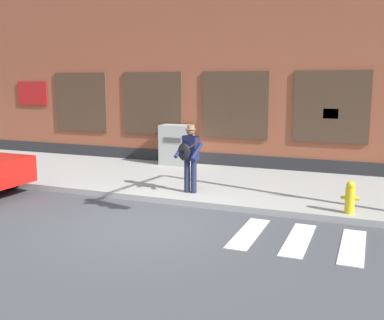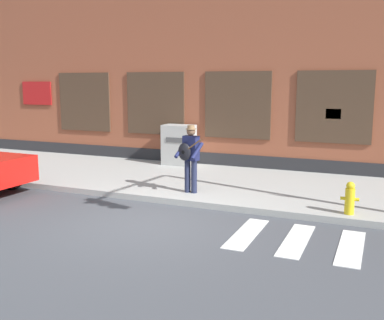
{
  "view_description": "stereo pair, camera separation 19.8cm",
  "coord_description": "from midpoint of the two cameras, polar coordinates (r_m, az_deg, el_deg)",
  "views": [
    {
      "loc": [
        4.23,
        -7.92,
        2.9
      ],
      "look_at": [
        0.26,
        1.83,
        1.07
      ],
      "focal_mm": 42.0,
      "sensor_mm": 36.0,
      "label": 1
    },
    {
      "loc": [
        4.41,
        -7.85,
        2.9
      ],
      "look_at": [
        0.26,
        1.83,
        1.07
      ],
      "focal_mm": 42.0,
      "sensor_mm": 36.0,
      "label": 2
    }
  ],
  "objects": [
    {
      "name": "ground_plane",
      "position": [
        9.45,
        -6.31,
        -8.08
      ],
      "size": [
        160.0,
        160.0,
        0.0
      ],
      "primitive_type": "plane",
      "color": "#424449"
    },
    {
      "name": "sidewalk",
      "position": [
        12.83,
        1.9,
        -2.88
      ],
      "size": [
        28.0,
        4.66,
        0.15
      ],
      "color": "#9E9E99",
      "rests_on": "ground"
    },
    {
      "name": "building_backdrop",
      "position": [
        16.68,
        7.29,
        13.64
      ],
      "size": [
        28.0,
        4.06,
        8.07
      ],
      "color": "brown",
      "rests_on": "ground"
    },
    {
      "name": "crosswalk",
      "position": [
        8.61,
        22.34,
        -10.54
      ],
      "size": [
        5.2,
        1.9,
        0.01
      ],
      "color": "silver",
      "rests_on": "ground"
    },
    {
      "name": "busker",
      "position": [
        11.17,
        -0.83,
        0.65
      ],
      "size": [
        0.72,
        0.59,
        1.71
      ],
      "color": "#1E233D",
      "rests_on": "sidewalk"
    },
    {
      "name": "utility_box",
      "position": [
        15.12,
        -2.37,
        1.93
      ],
      "size": [
        1.04,
        0.68,
        1.34
      ],
      "color": "#ADADA8",
      "rests_on": "sidewalk"
    },
    {
      "name": "fire_hydrant",
      "position": [
        10.06,
        18.89,
        -4.52
      ],
      "size": [
        0.38,
        0.2,
        0.7
      ],
      "color": "gold",
      "rests_on": "sidewalk"
    }
  ]
}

